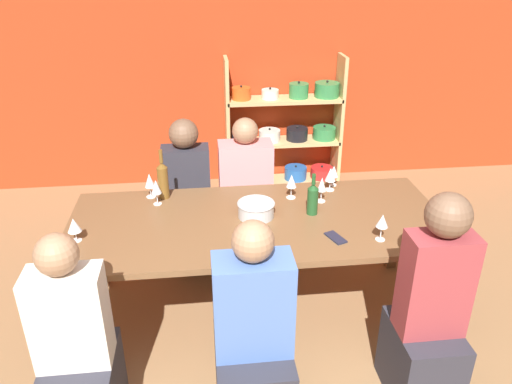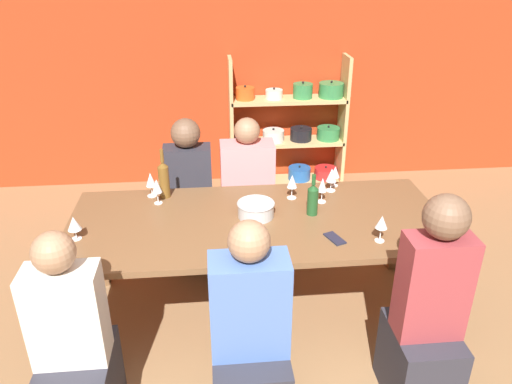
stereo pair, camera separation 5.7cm
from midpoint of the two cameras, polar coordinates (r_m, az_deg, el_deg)
The scene contains 21 objects.
wall_back_red at distance 5.27m, azimuth -4.33°, elevation 15.19°, with size 8.80×0.06×2.70m.
shelf_unit at distance 5.35m, azimuth 3.34°, elevation 6.78°, with size 1.22×0.30×1.37m.
dining_table at distance 3.28m, azimuth -0.29°, elevation -4.31°, with size 2.44×1.05×0.75m.
mixing_bowl at distance 3.26m, azimuth -0.50°, elevation -1.94°, with size 0.25×0.25×0.10m.
wine_bottle_green at distance 3.54m, azimuth -11.05°, elevation 1.41°, with size 0.08×0.08×0.36m.
wine_bottle_dark at distance 3.28m, azimuth 6.00°, elevation -0.72°, with size 0.07×0.07×0.29m.
wine_glass_empty_a at distance 3.17m, azimuth -20.57°, elevation -3.60°, with size 0.08×0.08×0.15m.
wine_glass_red_a at distance 3.57m, azimuth -12.51°, elevation 1.21°, with size 0.07×0.07×0.18m.
wine_glass_white_a at distance 3.71m, azimuth 8.44°, elevation 2.29°, with size 0.07×0.07×0.15m.
wine_glass_white_b at distance 3.45m, azimuth 7.06°, elevation 0.78°, with size 0.06×0.06×0.18m.
wine_glass_empty_b at distance 3.62m, azimuth 8.07°, elevation 1.95°, with size 0.08×0.08×0.17m.
wine_glass_red_b at distance 3.05m, azimuth 13.72°, elevation -3.32°, with size 0.07×0.07×0.17m.
wine_glass_red_c at distance 3.48m, azimuth 3.61°, elevation 1.17°, with size 0.07×0.07×0.18m.
wine_glass_empty_c at distance 3.45m, azimuth -11.82°, elevation 0.54°, with size 0.07×0.07×0.18m.
wine_glass_red_d at distance 3.22m, azimuth 19.89°, elevation -2.74°, with size 0.06×0.06×0.17m.
cell_phone at distance 3.07m, azimuth 8.55°, elevation -5.18°, with size 0.12×0.17×0.01m.
person_near_a at distance 2.75m, azimuth -0.94°, elevation -17.32°, with size 0.40×0.50×1.19m.
person_far_a at distance 4.14m, azimuth -8.14°, elevation -1.44°, with size 0.37×0.47×1.17m.
person_near_b at distance 2.83m, azimuth -20.20°, elevation -17.70°, with size 0.36×0.45×1.18m.
person_far_b at distance 4.15m, azimuth -1.56°, elevation -1.40°, with size 0.43×0.53×1.16m.
person_near_c at distance 2.93m, azimuth 18.46°, elevation -14.22°, with size 0.35×0.43×1.29m.
Camera 1 is at (-0.25, -1.34, 2.32)m, focal length 35.00 mm.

